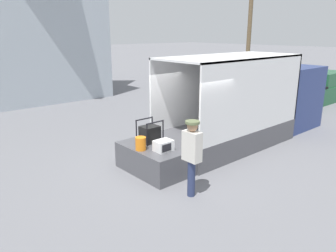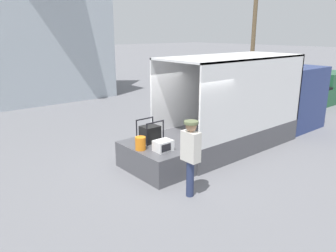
{
  "view_description": "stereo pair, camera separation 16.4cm",
  "coord_description": "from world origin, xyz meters",
  "px_view_note": "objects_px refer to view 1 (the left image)",
  "views": [
    {
      "loc": [
        -5.92,
        -6.58,
        3.73
      ],
      "look_at": [
        -0.36,
        -0.2,
        1.28
      ],
      "focal_mm": 35.0,
      "sensor_mm": 36.0,
      "label": 1
    },
    {
      "loc": [
        -5.8,
        -6.69,
        3.73
      ],
      "look_at": [
        -0.36,
        -0.2,
        1.28
      ],
      "focal_mm": 35.0,
      "sensor_mm": 36.0,
      "label": 2
    }
  ],
  "objects_px": {
    "microwave": "(164,146)",
    "pickup_truck_green": "(316,90)",
    "portable_generator": "(150,134)",
    "utility_pole": "(250,27)",
    "worker_person": "(192,150)",
    "orange_bucket": "(141,143)",
    "box_truck": "(262,108)"
  },
  "relations": [
    {
      "from": "microwave",
      "to": "utility_pole",
      "type": "distance_m",
      "value": 16.26
    },
    {
      "from": "orange_bucket",
      "to": "worker_person",
      "type": "height_order",
      "value": "worker_person"
    },
    {
      "from": "orange_bucket",
      "to": "microwave",
      "type": "bearing_deg",
      "value": -48.03
    },
    {
      "from": "portable_generator",
      "to": "orange_bucket",
      "type": "xyz_separation_m",
      "value": [
        -0.6,
        -0.35,
        -0.07
      ]
    },
    {
      "from": "portable_generator",
      "to": "utility_pole",
      "type": "bearing_deg",
      "value": 26.05
    },
    {
      "from": "worker_person",
      "to": "utility_pole",
      "type": "height_order",
      "value": "utility_pole"
    },
    {
      "from": "portable_generator",
      "to": "orange_bucket",
      "type": "distance_m",
      "value": 0.7
    },
    {
      "from": "portable_generator",
      "to": "worker_person",
      "type": "bearing_deg",
      "value": -101.08
    },
    {
      "from": "microwave",
      "to": "box_truck",
      "type": "bearing_deg",
      "value": 4.93
    },
    {
      "from": "microwave",
      "to": "utility_pole",
      "type": "xyz_separation_m",
      "value": [
        14.04,
        7.57,
        3.13
      ]
    },
    {
      "from": "box_truck",
      "to": "worker_person",
      "type": "relative_size",
      "value": 3.99
    },
    {
      "from": "portable_generator",
      "to": "utility_pole",
      "type": "distance_m",
      "value": 15.71
    },
    {
      "from": "box_truck",
      "to": "utility_pole",
      "type": "height_order",
      "value": "utility_pole"
    },
    {
      "from": "box_truck",
      "to": "orange_bucket",
      "type": "xyz_separation_m",
      "value": [
        -5.56,
        0.01,
        -0.11
      ]
    },
    {
      "from": "microwave",
      "to": "pickup_truck_green",
      "type": "bearing_deg",
      "value": 8.69
    },
    {
      "from": "microwave",
      "to": "portable_generator",
      "type": "distance_m",
      "value": 0.84
    },
    {
      "from": "box_truck",
      "to": "worker_person",
      "type": "distance_m",
      "value": 5.62
    },
    {
      "from": "box_truck",
      "to": "orange_bucket",
      "type": "relative_size",
      "value": 20.81
    },
    {
      "from": "orange_bucket",
      "to": "pickup_truck_green",
      "type": "relative_size",
      "value": 0.06
    },
    {
      "from": "microwave",
      "to": "portable_generator",
      "type": "height_order",
      "value": "portable_generator"
    },
    {
      "from": "orange_bucket",
      "to": "portable_generator",
      "type": "bearing_deg",
      "value": 30.44
    },
    {
      "from": "portable_generator",
      "to": "pickup_truck_green",
      "type": "xyz_separation_m",
      "value": [
        12.48,
        1.13,
        -0.32
      ]
    },
    {
      "from": "microwave",
      "to": "utility_pole",
      "type": "height_order",
      "value": "utility_pole"
    },
    {
      "from": "worker_person",
      "to": "utility_pole",
      "type": "xyz_separation_m",
      "value": [
        14.25,
        8.81,
        2.86
      ]
    },
    {
      "from": "orange_bucket",
      "to": "worker_person",
      "type": "distance_m",
      "value": 1.72
    },
    {
      "from": "pickup_truck_green",
      "to": "microwave",
      "type": "bearing_deg",
      "value": -171.31
    },
    {
      "from": "orange_bucket",
      "to": "box_truck",
      "type": "bearing_deg",
      "value": -0.07
    },
    {
      "from": "box_truck",
      "to": "portable_generator",
      "type": "distance_m",
      "value": 4.97
    },
    {
      "from": "worker_person",
      "to": "box_truck",
      "type": "bearing_deg",
      "value": 17.42
    },
    {
      "from": "worker_person",
      "to": "pickup_truck_green",
      "type": "xyz_separation_m",
      "value": [
        12.88,
        3.17,
        -0.48
      ]
    },
    {
      "from": "portable_generator",
      "to": "box_truck",
      "type": "bearing_deg",
      "value": -4.16
    },
    {
      "from": "box_truck",
      "to": "utility_pole",
      "type": "relative_size",
      "value": 0.95
    }
  ]
}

